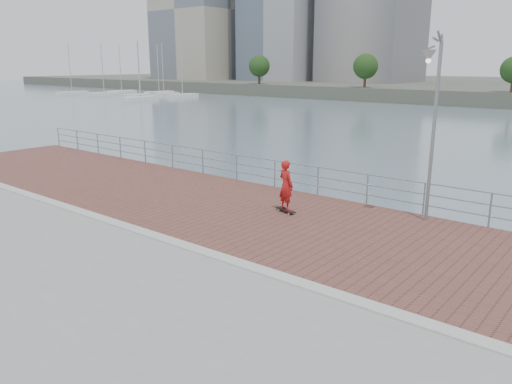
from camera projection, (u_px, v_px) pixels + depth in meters
The scene contains 9 objects.
water at pixel (210, 322), 13.68m from camera, with size 400.00×400.00×0.00m, color slate.
seawall at pixel (29, 377), 9.67m from camera, with size 40.00×24.00×2.00m, color gray.
brick_lane at pixel (288, 221), 15.88m from camera, with size 40.00×6.80×0.02m, color brown.
curb at pixel (208, 253), 13.17m from camera, with size 40.00×0.40×0.06m, color #B7B5AD.
guardrail at pixel (342, 181), 18.26m from camera, with size 39.06×0.06×1.13m.
street_lamp at pixel (432, 97), 14.71m from camera, with size 0.40×1.18×5.55m.
skateboard at pixel (286, 210), 16.81m from camera, with size 0.87×0.44×0.10m.
skateboarder at pixel (286, 185), 16.59m from camera, with size 0.62×0.41×1.70m, color red.
marina at pixel (135, 94), 106.98m from camera, with size 28.14×21.50×10.93m.
Camera 1 is at (8.76, -8.79, 4.90)m, focal length 35.00 mm.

